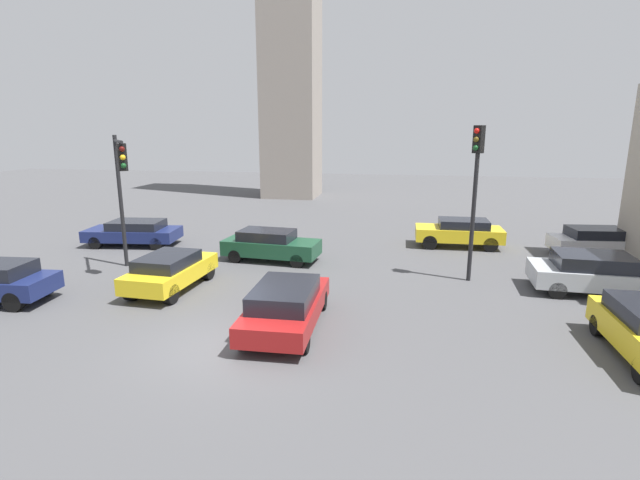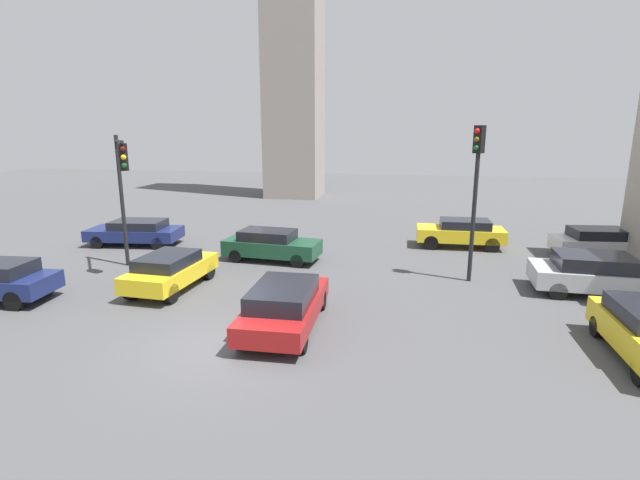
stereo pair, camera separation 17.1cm
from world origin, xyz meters
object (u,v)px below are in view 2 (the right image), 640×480
Objects in this scene: traffic_light_0 at (122,178)px; traffic_light_2 at (476,176)px; car_8 at (171,270)px; car_3 at (598,274)px; car_5 at (461,232)px; car_2 at (271,245)px; car_4 at (136,232)px; car_6 at (601,242)px; car_0 at (285,305)px.

traffic_light_0 is 13.69m from traffic_light_2.
car_8 is at bearing -38.48° from traffic_light_2.
car_3 reaches higher than car_5.
car_4 is at bearing 173.63° from car_2.
traffic_light_0 is 21.07m from car_6.
car_5 is (8.58, 4.18, 0.03)m from car_2.
car_3 is (17.91, 0.73, -3.14)m from traffic_light_0.
car_6 reaches higher than car_4.
car_0 is at bearing -65.22° from car_2.
car_5 is at bearing -146.12° from traffic_light_2.
car_3 is at bearing 116.54° from traffic_light_2.
traffic_light_2 reaches higher than car_8.
car_0 is 1.02× the size of car_3.
car_8 is (-15.20, -2.38, -0.03)m from car_3.
traffic_light_0 is 1.19× the size of car_0.
car_8 is at bearing 20.34° from traffic_light_0.
traffic_light_2 reaches higher than car_5.
traffic_light_0 reaches higher than car_2.
traffic_light_0 is 6.71m from car_2.
traffic_light_0 is at bearing 112.29° from car_4.
car_2 is 0.96× the size of car_3.
car_6 is at bearing 171.27° from car_5.
traffic_light_2 is at bearing -47.31° from car_0.
traffic_light_0 is at bearing 26.03° from car_5.
car_2 reaches higher than car_6.
car_0 is (-5.87, -5.66, -3.35)m from traffic_light_2.
traffic_light_2 is 1.35× the size of car_2.
car_4 is (-20.31, 3.60, -0.07)m from car_3.
traffic_light_2 reaches higher than car_3.
car_8 is at bearing -114.34° from car_2.
car_8 is at bearing -161.75° from car_6.
traffic_light_2 is (13.62, 1.42, 0.17)m from traffic_light_0.
car_6 is (22.30, 1.80, 0.03)m from car_4.
car_5 is at bearing -29.63° from car_0.
car_0 is 11.32m from car_3.
car_0 reaches higher than car_8.
car_0 is 1.13× the size of car_8.
car_5 is at bearing 78.51° from traffic_light_0.
car_5 is (6.05, 11.22, 0.04)m from car_0.
traffic_light_2 is 8.53m from car_6.
car_2 is at bearing 161.89° from car_4.
car_0 is 13.28m from car_4.
car_2 is at bearing -173.32° from car_6.
traffic_light_0 is at bearing 60.04° from car_0.
car_3 is (10.17, 4.97, 0.04)m from car_0.
car_5 reaches higher than car_8.
traffic_light_0 is at bearing -175.22° from car_3.
car_3 is 1.04× the size of car_6.
car_2 is at bearing 18.51° from car_0.
traffic_light_0 is 1.27× the size of car_2.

